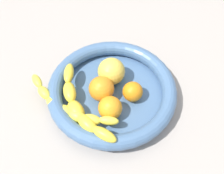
% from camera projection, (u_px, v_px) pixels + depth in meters
% --- Properties ---
extents(kitchen_counter, '(1.20, 1.20, 0.03)m').
position_uv_depth(kitchen_counter, '(112.00, 100.00, 0.74)').
color(kitchen_counter, '#A29991').
rests_on(kitchen_counter, ground).
extents(fruit_bowl, '(0.33, 0.33, 0.05)m').
position_uv_depth(fruit_bowl, '(112.00, 91.00, 0.70)').
color(fruit_bowl, '#486992').
rests_on(fruit_bowl, kitchen_counter).
extents(banana_draped_left, '(0.14, 0.23, 0.05)m').
position_uv_depth(banana_draped_left, '(67.00, 107.00, 0.66)').
color(banana_draped_left, yellow).
rests_on(banana_draped_left, fruit_bowl).
extents(banana_draped_right, '(0.22, 0.16, 0.05)m').
position_uv_depth(banana_draped_right, '(79.00, 107.00, 0.65)').
color(banana_draped_right, yellow).
rests_on(banana_draped_right, fruit_bowl).
extents(orange_front, '(0.06, 0.06, 0.06)m').
position_uv_depth(orange_front, '(108.00, 108.00, 0.65)').
color(orange_front, orange).
rests_on(orange_front, fruit_bowl).
extents(orange_mid_left, '(0.05, 0.05, 0.05)m').
position_uv_depth(orange_mid_left, '(133.00, 92.00, 0.68)').
color(orange_mid_left, orange).
rests_on(orange_mid_left, fruit_bowl).
extents(orange_mid_right, '(0.06, 0.06, 0.06)m').
position_uv_depth(orange_mid_right, '(101.00, 89.00, 0.68)').
color(orange_mid_right, orange).
rests_on(orange_mid_right, fruit_bowl).
extents(apple_yellow, '(0.07, 0.07, 0.07)m').
position_uv_depth(apple_yellow, '(111.00, 71.00, 0.71)').
color(apple_yellow, yellow).
rests_on(apple_yellow, fruit_bowl).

